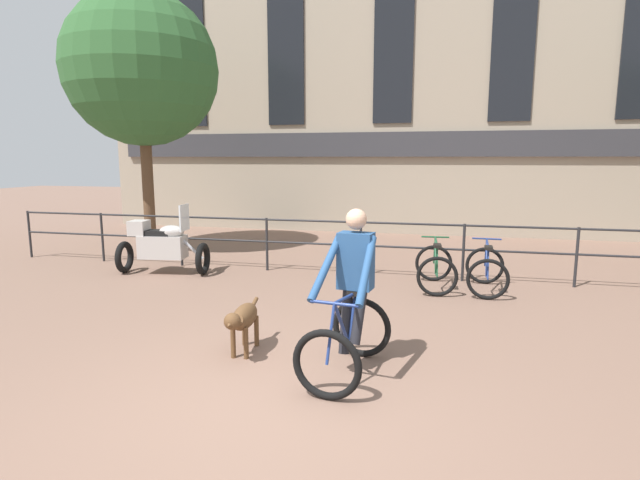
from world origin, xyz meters
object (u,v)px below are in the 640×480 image
object	(u,v)px
cyclist_with_bike	(350,301)
dog	(243,319)
parked_bicycle_near_lamp	(435,268)
parked_motorcycle	(162,245)
parked_bicycle_mid_left	(486,271)

from	to	relation	value
cyclist_with_bike	dog	distance (m)	1.32
cyclist_with_bike	dog	world-z (taller)	cyclist_with_bike
dog	parked_bicycle_near_lamp	xyz separation A→B (m)	(2.09, 3.48, -0.06)
parked_motorcycle	parked_bicycle_near_lamp	xyz separation A→B (m)	(5.13, 0.10, -0.20)
dog	parked_motorcycle	world-z (taller)	parked_motorcycle
cyclist_with_bike	parked_bicycle_near_lamp	size ratio (longest dim) A/B	1.47
parked_bicycle_mid_left	parked_bicycle_near_lamp	bearing A→B (deg)	1.90
parked_motorcycle	parked_bicycle_mid_left	size ratio (longest dim) A/B	1.56
cyclist_with_bike	dog	xyz separation A→B (m)	(-1.26, 0.17, -0.35)
dog	parked_bicycle_mid_left	xyz separation A→B (m)	(2.92, 3.48, -0.06)
dog	parked_bicycle_near_lamp	distance (m)	4.06
cyclist_with_bike	parked_motorcycle	size ratio (longest dim) A/B	0.96
parked_motorcycle	parked_bicycle_near_lamp	world-z (taller)	parked_motorcycle
cyclist_with_bike	parked_bicycle_near_lamp	distance (m)	3.77
dog	cyclist_with_bike	bearing A→B (deg)	-11.27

